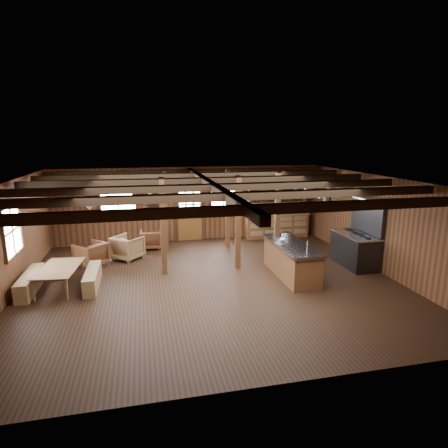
{
  "coord_description": "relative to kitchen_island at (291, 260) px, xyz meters",
  "views": [
    {
      "loc": [
        -1.73,
        -9.45,
        3.87
      ],
      "look_at": [
        0.63,
        1.25,
        1.33
      ],
      "focal_mm": 30.0,
      "sensor_mm": 36.0,
      "label": 1
    }
  ],
  "objects": [
    {
      "name": "step_stool",
      "position": [
        -0.08,
        0.16,
        -0.29
      ],
      "size": [
        0.44,
        0.33,
        0.37
      ],
      "primitive_type": "cube",
      "rotation": [
        0.0,
        0.0,
        0.08
      ],
      "color": "olive",
      "rests_on": "floor"
    },
    {
      "name": "bench_wall",
      "position": [
        -6.97,
        0.37,
        -0.24
      ],
      "size": [
        0.33,
        1.74,
        0.48
      ],
      "primitive_type": "cube",
      "color": "olive",
      "rests_on": "floor"
    },
    {
      "name": "commercial_range",
      "position": [
        2.33,
        0.41,
        0.19
      ],
      "size": [
        0.88,
        1.71,
        2.11
      ],
      "color": "#2A2A2C",
      "rests_on": "floor"
    },
    {
      "name": "pot_rack",
      "position": [
        0.8,
        0.31,
        1.8
      ],
      "size": [
        0.46,
        3.0,
        0.44
      ],
      "color": "#2A2A2C",
      "rests_on": "ceiling"
    },
    {
      "name": "pendant_lamps",
      "position": [
        -4.57,
        0.96,
        1.77
      ],
      "size": [
        1.86,
        2.36,
        0.66
      ],
      "color": "#2A2A2C",
      "rests_on": "ceiling"
    },
    {
      "name": "back_door",
      "position": [
        -2.32,
        4.41,
        0.4
      ],
      "size": [
        1.02,
        0.08,
        2.15
      ],
      "color": "brown",
      "rests_on": "floor"
    },
    {
      "name": "timber_posts",
      "position": [
        -1.8,
        2.04,
        0.92
      ],
      "size": [
        3.95,
        2.35,
        2.8
      ],
      "color": "#442813",
      "rests_on": "floor"
    },
    {
      "name": "back_counter",
      "position": [
        1.08,
        4.17,
        0.12
      ],
      "size": [
        2.55,
        0.6,
        2.45
      ],
      "color": "brown",
      "rests_on": "floor"
    },
    {
      "name": "dining_table",
      "position": [
        -6.22,
        0.37,
        -0.18
      ],
      "size": [
        1.11,
        1.76,
        0.59
      ],
      "primitive_type": "imported",
      "rotation": [
        0.0,
        0.0,
        1.46
      ],
      "color": "brown",
      "rests_on": "floor"
    },
    {
      "name": "armchair_c",
      "position": [
        -4.6,
        2.55,
        -0.09
      ],
      "size": [
        1.17,
        1.18,
        0.77
      ],
      "primitive_type": "imported",
      "rotation": [
        0.0,
        0.0,
        2.44
      ],
      "color": "brown",
      "rests_on": "floor"
    },
    {
      "name": "armchair_b",
      "position": [
        -3.83,
        3.61,
        -0.15
      ],
      "size": [
        0.75,
        0.77,
        0.66
      ],
      "primitive_type": "imported",
      "rotation": [
        0.0,
        0.0,
        3.08
      ],
      "color": "#5D301B",
      "rests_on": "floor"
    },
    {
      "name": "room",
      "position": [
        -2.32,
        -0.04,
        0.92
      ],
      "size": [
        10.04,
        9.04,
        2.84
      ],
      "color": "black",
      "rests_on": "ground"
    },
    {
      "name": "window_left",
      "position": [
        -7.28,
        0.46,
        1.12
      ],
      "size": [
        0.14,
        1.24,
        1.32
      ],
      "color": "white",
      "rests_on": "wall_back"
    },
    {
      "name": "counter_pot",
      "position": [
        0.12,
        0.69,
        0.54
      ],
      "size": [
        0.28,
        0.28,
        0.17
      ],
      "primitive_type": "cylinder",
      "color": "silver",
      "rests_on": "kitchen_island"
    },
    {
      "name": "armchair_a",
      "position": [
        -5.69,
        2.11,
        -0.11
      ],
      "size": [
        1.13,
        1.13,
        0.74
      ],
      "primitive_type": "imported",
      "rotation": [
        0.0,
        0.0,
        3.91
      ],
      "color": "brown",
      "rests_on": "floor"
    },
    {
      "name": "window_back_left",
      "position": [
        -4.92,
        4.42,
        1.12
      ],
      "size": [
        1.32,
        0.06,
        1.32
      ],
      "color": "white",
      "rests_on": "wall_back"
    },
    {
      "name": "ceiling_joists",
      "position": [
        -2.32,
        0.14,
        2.2
      ],
      "size": [
        9.8,
        8.82,
        0.18
      ],
      "color": "black",
      "rests_on": "ceiling"
    },
    {
      "name": "bench_aisle",
      "position": [
        -5.45,
        0.37,
        -0.25
      ],
      "size": [
        0.31,
        1.67,
        0.46
      ],
      "primitive_type": "cube",
      "color": "olive",
      "rests_on": "floor"
    },
    {
      "name": "notice_boards",
      "position": [
        -3.82,
        4.42,
        1.16
      ],
      "size": [
        1.08,
        0.03,
        0.9
      ],
      "color": "beige",
      "rests_on": "wall_back"
    },
    {
      "name": "window_back_right",
      "position": [
        -1.02,
        4.42,
        1.12
      ],
      "size": [
        1.02,
        0.06,
        1.32
      ],
      "color": "white",
      "rests_on": "wall_back"
    },
    {
      "name": "bowl",
      "position": [
        -0.19,
        0.34,
        0.5
      ],
      "size": [
        0.34,
        0.34,
        0.07
      ],
      "primitive_type": "imported",
      "rotation": [
        0.0,
        0.0,
        0.25
      ],
      "color": "silver",
      "rests_on": "kitchen_island"
    },
    {
      "name": "kitchen_island",
      "position": [
        0.0,
        0.0,
        0.0
      ],
      "size": [
        0.89,
        2.51,
        1.2
      ],
      "rotation": [
        0.0,
        0.0,
        0.01
      ],
      "color": "brown",
      "rests_on": "floor"
    }
  ]
}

